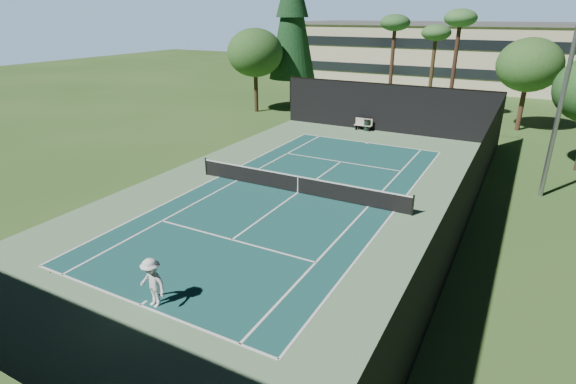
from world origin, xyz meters
name	(u,v)px	position (x,y,z in m)	size (l,w,h in m)	color
ground	(298,193)	(0.00, 0.00, 0.00)	(160.00, 160.00, 0.00)	#315720
apron_slab	(298,193)	(0.00, 0.00, 0.01)	(18.00, 32.00, 0.01)	#638B61
court_surface	(298,193)	(0.00, 0.00, 0.01)	(10.97, 23.77, 0.01)	#184D4A
court_lines	(298,193)	(0.00, 0.00, 0.02)	(11.07, 23.87, 0.01)	white
tennis_net	(298,184)	(0.00, 0.00, 0.56)	(12.90, 0.10, 1.10)	black
fence	(299,158)	(0.00, 0.06, 2.01)	(18.04, 32.05, 4.03)	black
player	(152,283)	(0.43, -11.62, 0.91)	(1.18, 0.68, 1.83)	white
tennis_ball_a	(49,272)	(-4.69, -12.00, 0.03)	(0.06, 0.06, 0.06)	#BACD2E
tennis_ball_b	(274,162)	(-3.91, 4.14, 0.03)	(0.06, 0.06, 0.06)	#C9DF32
tennis_ball_c	(303,180)	(-0.67, 1.98, 0.03)	(0.07, 0.07, 0.07)	#DCEC35
tennis_ball_d	(236,167)	(-5.62, 2.06, 0.04)	(0.08, 0.08, 0.08)	#CAE333
park_bench	(363,124)	(-1.67, 15.61, 0.55)	(1.50, 0.45, 1.02)	beige
trash_bin	(367,125)	(-1.36, 15.61, 0.48)	(0.56, 0.56, 0.95)	black
pine_tree	(292,11)	(-12.00, 22.00, 9.55)	(4.80, 4.80, 15.00)	#47331E
palm_a	(395,27)	(-2.00, 24.00, 8.19)	(2.80, 2.80, 9.32)	#452B1D
palm_b	(436,36)	(1.50, 26.00, 7.36)	(2.80, 2.80, 8.42)	#4A3620
palm_c	(460,23)	(4.00, 23.00, 8.60)	(2.80, 2.80, 9.77)	#3F271B
decid_tree_a	(529,65)	(10.00, 22.00, 5.42)	(5.12, 5.12, 7.62)	#4C3020
decid_tree_c	(255,53)	(-14.00, 18.00, 5.76)	(5.44, 5.44, 8.09)	#44311D
campus_building	(452,54)	(0.00, 45.98, 4.21)	(40.50, 12.50, 8.30)	beige
light_pole	(567,76)	(12.00, 6.00, 6.46)	(0.90, 0.25, 12.22)	gray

